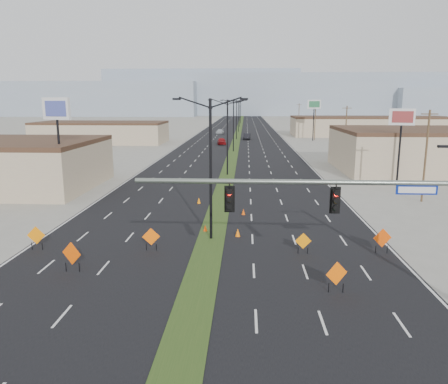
{
  "coord_description": "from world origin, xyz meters",
  "views": [
    {
      "loc": [
        2.45,
        -18.26,
        9.82
      ],
      "look_at": [
        0.87,
        13.38,
        3.2
      ],
      "focal_mm": 35.0,
      "sensor_mm": 36.0,
      "label": 1
    }
  ],
  "objects_px": {
    "signal_mast": "(375,210)",
    "cone_2": "(243,212)",
    "streetlight_4": "(238,115)",
    "cone_1": "(205,228)",
    "construction_sign_3": "(303,242)",
    "construction_sign_4": "(382,239)",
    "pole_sign_west": "(57,116)",
    "pole_sign_east_far": "(314,107)",
    "car_far": "(220,132)",
    "streetlight_6": "(241,111)",
    "cone_0": "(238,233)",
    "streetlight_2": "(233,124)",
    "cone_3": "(199,201)",
    "streetlight_5": "(240,113)",
    "pole_sign_east_near": "(402,123)",
    "construction_sign_2": "(151,237)",
    "streetlight_0": "(211,165)",
    "streetlight_1": "(227,135)",
    "construction_sign_0": "(36,236)",
    "car_left": "(222,141)",
    "car_mid": "(247,136)",
    "construction_sign_5": "(337,275)",
    "construction_sign_1": "(72,254)",
    "streetlight_3": "(237,118)"
  },
  "relations": [
    {
      "from": "streetlight_2",
      "to": "streetlight_1",
      "type": "bearing_deg",
      "value": -90.0
    },
    {
      "from": "streetlight_3",
      "to": "streetlight_5",
      "type": "bearing_deg",
      "value": 90.0
    },
    {
      "from": "construction_sign_1",
      "to": "pole_sign_west",
      "type": "distance_m",
      "value": 23.38
    },
    {
      "from": "signal_mast",
      "to": "streetlight_5",
      "type": "relative_size",
      "value": 1.63
    },
    {
      "from": "streetlight_0",
      "to": "streetlight_5",
      "type": "distance_m",
      "value": 140.0
    },
    {
      "from": "signal_mast",
      "to": "construction_sign_4",
      "type": "height_order",
      "value": "signal_mast"
    },
    {
      "from": "streetlight_1",
      "to": "construction_sign_4",
      "type": "distance_m",
      "value": 32.9
    },
    {
      "from": "construction_sign_5",
      "to": "streetlight_5",
      "type": "bearing_deg",
      "value": 70.03
    },
    {
      "from": "streetlight_6",
      "to": "pole_sign_east_far",
      "type": "height_order",
      "value": "pole_sign_east_far"
    },
    {
      "from": "construction_sign_1",
      "to": "streetlight_6",
      "type": "bearing_deg",
      "value": 108.67
    },
    {
      "from": "construction_sign_0",
      "to": "car_left",
      "type": "bearing_deg",
      "value": 81.91
    },
    {
      "from": "streetlight_2",
      "to": "cone_0",
      "type": "relative_size",
      "value": 16.0
    },
    {
      "from": "signal_mast",
      "to": "pole_sign_east_far",
      "type": "bearing_deg",
      "value": 83.25
    },
    {
      "from": "car_left",
      "to": "cone_2",
      "type": "height_order",
      "value": "car_left"
    },
    {
      "from": "streetlight_2",
      "to": "cone_1",
      "type": "bearing_deg",
      "value": -90.62
    },
    {
      "from": "cone_0",
      "to": "streetlight_4",
      "type": "bearing_deg",
      "value": 90.99
    },
    {
      "from": "car_left",
      "to": "pole_sign_east_near",
      "type": "relative_size",
      "value": 0.51
    },
    {
      "from": "streetlight_1",
      "to": "streetlight_2",
      "type": "bearing_deg",
      "value": 90.0
    },
    {
      "from": "car_far",
      "to": "streetlight_6",
      "type": "bearing_deg",
      "value": 89.55
    },
    {
      "from": "car_left",
      "to": "pole_sign_east_far",
      "type": "height_order",
      "value": "pole_sign_east_far"
    },
    {
      "from": "streetlight_6",
      "to": "construction_sign_2",
      "type": "distance_m",
      "value": 170.85
    },
    {
      "from": "signal_mast",
      "to": "construction_sign_3",
      "type": "relative_size",
      "value": 11.51
    },
    {
      "from": "streetlight_6",
      "to": "cone_1",
      "type": "bearing_deg",
      "value": -90.2
    },
    {
      "from": "streetlight_2",
      "to": "pole_sign_east_far",
      "type": "relative_size",
      "value": 0.99
    },
    {
      "from": "streetlight_1",
      "to": "car_mid",
      "type": "relative_size",
      "value": 2.08
    },
    {
      "from": "streetlight_0",
      "to": "cone_0",
      "type": "height_order",
      "value": "streetlight_0"
    },
    {
      "from": "signal_mast",
      "to": "construction_sign_0",
      "type": "bearing_deg",
      "value": 160.7
    },
    {
      "from": "streetlight_2",
      "to": "pole_sign_west",
      "type": "bearing_deg",
      "value": -111.52
    },
    {
      "from": "cone_0",
      "to": "car_mid",
      "type": "bearing_deg",
      "value": 89.45
    },
    {
      "from": "construction_sign_4",
      "to": "pole_sign_west",
      "type": "xyz_separation_m",
      "value": [
        -28.14,
        16.16,
        7.34
      ]
    },
    {
      "from": "cone_2",
      "to": "pole_sign_east_near",
      "type": "bearing_deg",
      "value": 40.86
    },
    {
      "from": "streetlight_0",
      "to": "streetlight_1",
      "type": "height_order",
      "value": "same"
    },
    {
      "from": "streetlight_0",
      "to": "cone_3",
      "type": "xyz_separation_m",
      "value": [
        -2.07,
        11.04,
        -5.13
      ]
    },
    {
      "from": "streetlight_4",
      "to": "streetlight_0",
      "type": "bearing_deg",
      "value": -90.0
    },
    {
      "from": "cone_3",
      "to": "pole_sign_west",
      "type": "bearing_deg",
      "value": 169.97
    },
    {
      "from": "cone_0",
      "to": "pole_sign_east_near",
      "type": "height_order",
      "value": "pole_sign_east_near"
    },
    {
      "from": "construction_sign_3",
      "to": "car_far",
      "type": "bearing_deg",
      "value": 94.08
    },
    {
      "from": "car_far",
      "to": "cone_2",
      "type": "relative_size",
      "value": 8.84
    },
    {
      "from": "streetlight_2",
      "to": "streetlight_6",
      "type": "distance_m",
      "value": 112.0
    },
    {
      "from": "signal_mast",
      "to": "cone_2",
      "type": "xyz_separation_m",
      "value": [
        -6.25,
        16.95,
        -4.52
      ]
    },
    {
      "from": "car_left",
      "to": "cone_2",
      "type": "xyz_separation_m",
      "value": [
        5.39,
        -62.98,
        -0.51
      ]
    },
    {
      "from": "streetlight_4",
      "to": "cone_1",
      "type": "xyz_separation_m",
      "value": [
        -0.59,
        -110.24,
        -5.15
      ]
    },
    {
      "from": "streetlight_6",
      "to": "construction_sign_3",
      "type": "relative_size",
      "value": 7.08
    },
    {
      "from": "cone_3",
      "to": "streetlight_5",
      "type": "bearing_deg",
      "value": 89.08
    },
    {
      "from": "streetlight_2",
      "to": "cone_2",
      "type": "bearing_deg",
      "value": -87.31
    },
    {
      "from": "streetlight_4",
      "to": "construction_sign_3",
      "type": "bearing_deg",
      "value": -86.88
    },
    {
      "from": "streetlight_1",
      "to": "car_far",
      "type": "xyz_separation_m",
      "value": [
        -5.4,
        74.2,
        -4.72
      ]
    },
    {
      "from": "signal_mast",
      "to": "pole_sign_west",
      "type": "xyz_separation_m",
      "value": [
        -25.26,
        23.63,
        3.55
      ]
    },
    {
      "from": "streetlight_4",
      "to": "cone_2",
      "type": "xyz_separation_m",
      "value": [
        2.3,
        -105.05,
        -5.15
      ]
    },
    {
      "from": "pole_sign_east_far",
      "to": "cone_2",
      "type": "bearing_deg",
      "value": -86.62
    }
  ]
}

